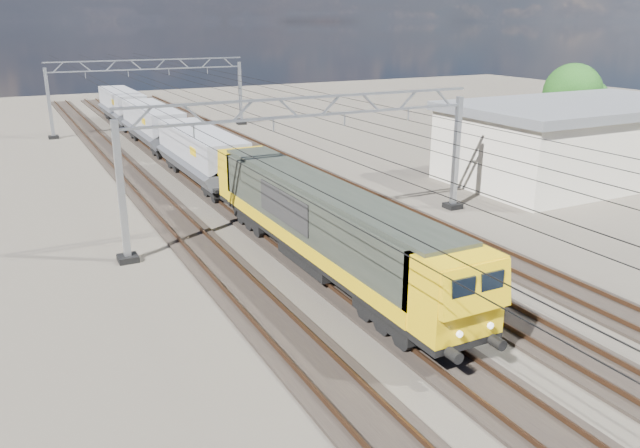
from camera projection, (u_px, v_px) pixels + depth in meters
name	position (u px, v px, depth m)	size (l,w,h in m)	color
ground	(348.00, 255.00, 29.80)	(160.00, 160.00, 0.00)	#2B2620
track_outer_west	(228.00, 276.00, 27.16)	(2.60, 140.00, 0.30)	black
track_loco	(310.00, 261.00, 28.91)	(2.60, 140.00, 0.30)	black
track_inner_east	(383.00, 247.00, 30.65)	(2.60, 140.00, 0.30)	black
track_outer_east	(448.00, 235.00, 32.39)	(2.60, 140.00, 0.30)	black
catenary_gantry_mid	(310.00, 159.00, 31.97)	(19.90, 0.90, 7.11)	#9CA2AA
catenary_gantry_far	(151.00, 92.00, 62.40)	(19.90, 0.90, 7.11)	#9CA2AA
overhead_wires	(278.00, 114.00, 34.78)	(12.03, 140.00, 0.53)	black
locomotive	(321.00, 221.00, 27.32)	(2.76, 21.10, 3.62)	black
hopper_wagon_lead	(201.00, 152.00, 42.30)	(3.38, 13.00, 3.25)	black
hopper_wagon_mid	(153.00, 123.00, 54.31)	(3.38, 13.00, 3.25)	black
hopper_wagon_third	(122.00, 105.00, 66.31)	(3.38, 13.00, 3.25)	black
industrial_shed	(579.00, 140.00, 43.61)	(18.60, 10.60, 5.40)	beige
tree_far	(577.00, 95.00, 53.22)	(5.39, 4.99, 7.33)	#3E2D1C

